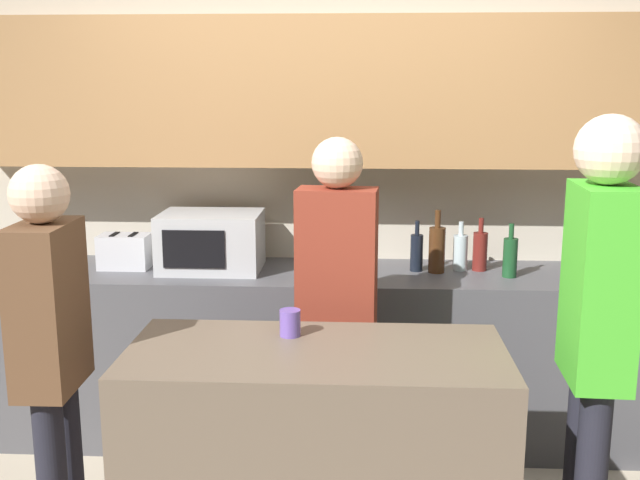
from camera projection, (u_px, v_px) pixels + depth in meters
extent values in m
cube|color=beige|center=(328.00, 179.00, 4.13)|extent=(6.40, 0.08, 2.70)
cube|color=#A37547|center=(327.00, 92.00, 3.84)|extent=(3.74, 0.32, 0.75)
cube|color=#4C4C51|center=(325.00, 355.00, 3.97)|extent=(3.60, 0.62, 0.91)
cube|color=brown|center=(316.00, 468.00, 2.78)|extent=(1.37, 0.64, 0.93)
cube|color=#B7BABC|center=(211.00, 241.00, 3.90)|extent=(0.52, 0.38, 0.30)
cube|color=black|center=(194.00, 249.00, 3.71)|extent=(0.31, 0.01, 0.19)
cube|color=silver|center=(125.00, 251.00, 3.93)|extent=(0.26, 0.16, 0.18)
cube|color=black|center=(114.00, 234.00, 3.92)|extent=(0.02, 0.11, 0.01)
cube|color=black|center=(133.00, 234.00, 3.91)|extent=(0.02, 0.11, 0.01)
cylinder|color=#333D4C|center=(590.00, 265.00, 3.81)|extent=(0.14, 0.14, 0.10)
cylinder|color=#38662D|center=(592.00, 238.00, 3.79)|extent=(0.01, 0.01, 0.18)
sphere|color=silver|center=(594.00, 211.00, 3.76)|extent=(0.13, 0.13, 0.13)
cylinder|color=black|center=(417.00, 253.00, 3.88)|extent=(0.07, 0.07, 0.19)
cylinder|color=black|center=(417.00, 228.00, 3.85)|extent=(0.02, 0.02, 0.07)
cylinder|color=#472814|center=(437.00, 250.00, 3.84)|extent=(0.08, 0.08, 0.24)
cylinder|color=#472814|center=(438.00, 219.00, 3.81)|extent=(0.03, 0.03, 0.09)
cylinder|color=silver|center=(460.00, 253.00, 3.89)|extent=(0.07, 0.07, 0.18)
cylinder|color=silver|center=(461.00, 229.00, 3.87)|extent=(0.03, 0.03, 0.07)
cylinder|color=maroon|center=(480.00, 252.00, 3.89)|extent=(0.08, 0.08, 0.20)
cylinder|color=maroon|center=(481.00, 225.00, 3.86)|extent=(0.03, 0.03, 0.08)
cylinder|color=#194723|center=(510.00, 258.00, 3.75)|extent=(0.07, 0.07, 0.20)
cylinder|color=#194723|center=(511.00, 231.00, 3.73)|extent=(0.03, 0.03, 0.08)
cylinder|color=#6B50AD|center=(290.00, 323.00, 2.82)|extent=(0.08, 0.08, 0.10)
cylinder|color=black|center=(354.00, 418.00, 3.35)|extent=(0.11, 0.11, 0.80)
cylinder|color=black|center=(318.00, 416.00, 3.37)|extent=(0.11, 0.11, 0.80)
cube|color=maroon|center=(337.00, 262.00, 3.21)|extent=(0.36, 0.22, 0.63)
sphere|color=beige|center=(337.00, 163.00, 3.13)|extent=(0.22, 0.22, 0.22)
cylinder|color=black|center=(578.00, 480.00, 2.77)|extent=(0.11, 0.11, 0.86)
cube|color=green|center=(600.00, 285.00, 2.53)|extent=(0.21, 0.35, 0.68)
sphere|color=beige|center=(610.00, 150.00, 2.44)|extent=(0.23, 0.23, 0.23)
cylinder|color=black|center=(69.00, 472.00, 2.91)|extent=(0.11, 0.11, 0.77)
cube|color=brown|center=(48.00, 307.00, 2.69)|extent=(0.20, 0.34, 0.61)
sphere|color=beige|center=(39.00, 194.00, 2.60)|extent=(0.21, 0.21, 0.21)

